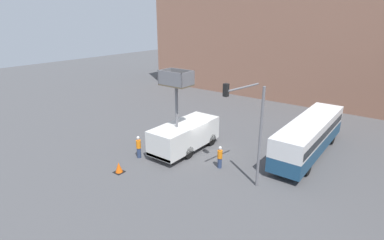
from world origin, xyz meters
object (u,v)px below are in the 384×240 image
Objects in this scene: road_worker_near_truck at (139,147)px; road_worker_directing at (220,157)px; utility_truck at (185,133)px; city_bus at (310,134)px; traffic_cone_near_truck at (119,168)px; traffic_light_pole at (248,118)px.

road_worker_near_truck is 6.61m from road_worker_directing.
utility_truck is 10.23m from city_bus.
utility_truck is at bearing 75.62° from traffic_cone_near_truck.
road_worker_near_truck is at bearing 124.11° from city_bus.
road_worker_directing is (6.12, 2.48, -0.06)m from road_worker_near_truck.
traffic_light_pole is (-2.18, -6.88, 2.77)m from city_bus.
traffic_light_pole is 9.44m from road_worker_near_truck.
city_bus is 15.33m from traffic_cone_near_truck.
road_worker_near_truck reaches higher than traffic_cone_near_truck.
road_worker_near_truck is at bearing -166.57° from traffic_light_pole.
road_worker_near_truck is 2.72m from traffic_cone_near_truck.
traffic_cone_near_truck is at bearing -109.24° from road_worker_directing.
city_bus is at bearing 82.93° from road_worker_directing.
traffic_cone_near_truck is (0.61, -2.59, -0.56)m from road_worker_near_truck.
road_worker_directing is 7.50m from traffic_cone_near_truck.
utility_truck reaches higher than city_bus.
traffic_light_pole is 8.62× the size of traffic_cone_near_truck.
utility_truck is 0.61× the size of city_bus.
road_worker_near_truck is (-2.12, -3.28, -0.64)m from utility_truck.
traffic_light_pole is 3.90× the size of road_worker_directing.
traffic_light_pole reaches higher than road_worker_near_truck.
utility_truck is 3.77× the size of road_worker_near_truck.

